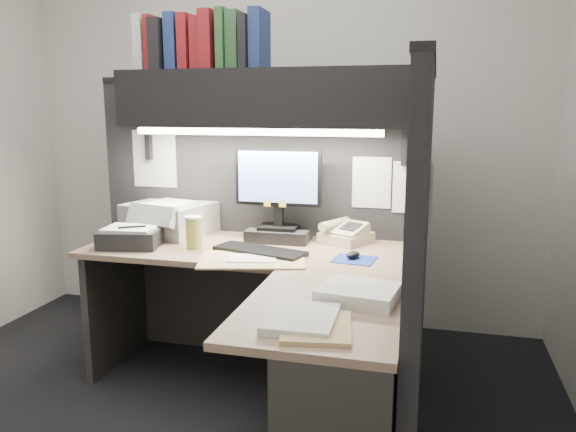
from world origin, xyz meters
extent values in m
plane|color=black|center=(0.00, 0.00, 0.00)|extent=(3.50, 3.50, 0.00)
cube|color=silver|center=(0.00, 1.50, 1.35)|extent=(3.50, 0.04, 2.70)
cube|color=black|center=(0.03, 0.93, 0.80)|extent=(1.90, 0.06, 1.60)
cube|color=black|center=(0.98, 0.18, 0.80)|extent=(0.06, 1.50, 1.60)
cube|color=#95765F|center=(0.10, 0.56, 0.71)|extent=(1.70, 0.68, 0.03)
cube|color=#95765F|center=(0.65, -0.21, 0.71)|extent=(0.60, 0.85, 0.03)
cube|color=#2B2926|center=(0.10, 0.86, 0.35)|extent=(1.61, 0.02, 0.70)
cube|color=#2B2926|center=(-0.70, 0.56, 0.35)|extent=(0.04, 0.61, 0.70)
cube|color=black|center=(0.12, 0.75, 1.50)|extent=(1.55, 0.34, 0.30)
cylinder|color=white|center=(0.12, 0.61, 1.33)|extent=(1.32, 0.04, 0.04)
cube|color=black|center=(0.22, 0.74, 0.76)|extent=(0.34, 0.21, 0.07)
cube|color=black|center=(0.22, 0.74, 0.87)|extent=(0.05, 0.04, 0.11)
cube|color=black|center=(0.22, 0.74, 1.09)|extent=(0.48, 0.04, 0.31)
cube|color=#7496FF|center=(0.22, 0.72, 1.09)|extent=(0.44, 0.01, 0.28)
cube|color=black|center=(0.20, 0.46, 0.74)|extent=(0.50, 0.28, 0.02)
cube|color=navy|center=(0.67, 0.46, 0.73)|extent=(0.22, 0.20, 0.00)
ellipsoid|color=black|center=(0.67, 0.47, 0.75)|extent=(0.08, 0.10, 0.03)
cube|color=#B9B08E|center=(0.58, 0.79, 0.78)|extent=(0.31, 0.31, 0.09)
cylinder|color=gold|center=(-0.17, 0.47, 0.81)|extent=(0.09, 0.09, 0.16)
cube|color=#939698|center=(-0.45, 0.77, 0.82)|extent=(0.52, 0.48, 0.18)
cube|color=black|center=(-0.51, 0.43, 0.78)|extent=(0.35, 0.31, 0.09)
cube|color=tan|center=(0.20, 0.32, 0.73)|extent=(0.57, 0.44, 0.01)
cube|color=white|center=(0.77, -0.12, 0.76)|extent=(0.32, 0.28, 0.06)
cube|color=white|center=(0.61, -0.39, 0.74)|extent=(0.24, 0.30, 0.03)
cube|color=tan|center=(0.67, -0.44, 0.74)|extent=(0.27, 0.32, 0.02)
cube|color=silver|center=(-0.55, 0.77, 1.80)|extent=(0.05, 0.22, 0.29)
cube|color=maroon|center=(-0.49, 0.76, 1.79)|extent=(0.04, 0.22, 0.29)
cube|color=black|center=(-0.43, 0.73, 1.78)|extent=(0.07, 0.22, 0.27)
cube|color=navy|center=(-0.36, 0.76, 1.80)|extent=(0.06, 0.22, 0.30)
cube|color=maroon|center=(-0.28, 0.76, 1.79)|extent=(0.06, 0.22, 0.29)
cube|color=maroon|center=(-0.22, 0.77, 1.79)|extent=(0.06, 0.22, 0.27)
cube|color=maroon|center=(-0.15, 0.74, 1.80)|extent=(0.07, 0.22, 0.30)
cube|color=#274E2B|center=(-0.07, 0.75, 1.80)|extent=(0.05, 0.22, 0.31)
cube|color=#274E2B|center=(-0.02, 0.77, 1.80)|extent=(0.07, 0.22, 0.30)
cube|color=black|center=(0.06, 0.73, 1.78)|extent=(0.04, 0.22, 0.27)
cube|color=navy|center=(0.11, 0.76, 1.80)|extent=(0.07, 0.22, 0.30)
cube|color=white|center=(0.70, 0.90, 1.05)|extent=(0.21, 0.00, 0.28)
cube|color=white|center=(0.92, 0.90, 1.03)|extent=(0.21, 0.00, 0.28)
cube|color=white|center=(-0.60, 0.90, 1.15)|extent=(0.28, 0.00, 0.34)
cube|color=black|center=(0.95, 0.04, 1.02)|extent=(0.00, 0.18, 0.22)
cube|color=white|center=(0.95, -0.31, 0.95)|extent=(0.00, 0.21, 0.28)
camera|label=1|loc=(1.02, -2.16, 1.46)|focal=35.00mm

